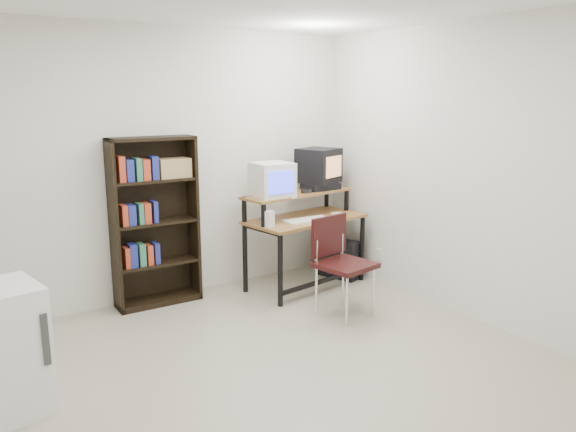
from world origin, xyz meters
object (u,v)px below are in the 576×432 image
crt_monitor (272,180)px  crt_tv (319,165)px  computer_desk (304,221)px  bookshelf (154,219)px  mini_fridge (0,351)px  pc_tower (339,258)px  school_chair (339,255)px

crt_monitor → crt_tv: bearing=12.8°
computer_desk → crt_tv: size_ratio=2.70×
crt_tv → computer_desk: bearing=-170.8°
crt_monitor → bookshelf: (-1.12, 0.30, -0.32)m
crt_monitor → crt_tv: size_ratio=0.80×
mini_fridge → computer_desk: bearing=8.4°
computer_desk → crt_monitor: 0.57m
crt_tv → mini_fridge: size_ratio=0.59×
pc_tower → mini_fridge: mini_fridge is taller
pc_tower → bookshelf: bookshelf is taller
computer_desk → mini_fridge: size_ratio=1.59×
crt_monitor → mini_fridge: 2.91m
mini_fridge → school_chair: bearing=-6.7°
crt_tv → school_chair: (-0.50, -1.00, -0.67)m
crt_monitor → bookshelf: size_ratio=0.25×
school_chair → computer_desk: bearing=67.2°
computer_desk → school_chair: (-0.19, -0.82, -0.14)m
school_chair → mini_fridge: bearing=173.0°
computer_desk → pc_tower: bearing=-7.0°
computer_desk → crt_monitor: size_ratio=3.38×
crt_monitor → bookshelf: bookshelf is taller
crt_monitor → mini_fridge: bearing=-155.7°
school_chair → mini_fridge: size_ratio=1.08×
bookshelf → mini_fridge: bookshelf is taller
bookshelf → crt_tv: bearing=-5.2°
computer_desk → bookshelf: bookshelf is taller
school_chair → bookshelf: size_ratio=0.56×
crt_monitor → pc_tower: size_ratio=0.87×
pc_tower → mini_fridge: 3.59m
pc_tower → school_chair: size_ratio=0.50×
crt_monitor → bookshelf: 1.20m
computer_desk → bookshelf: (-1.47, 0.36, 0.13)m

